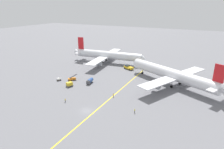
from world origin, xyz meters
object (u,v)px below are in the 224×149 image
object	(u,v)px
ground_crew_wing_walker_right	(113,95)
gse_fuel_bowser_stubby	(90,81)
gse_gpu_cart_small	(59,79)
ground_crew_ramp_agent_by_cones	(65,100)
pushback_tug	(128,67)
ground_crew_marshaller_foreground	(135,111)
airliner_at_gate_left	(108,55)
gse_container_dolly_flat	(69,84)
airliner_being_pushed	(172,74)
gse_belt_loader_portside	(72,79)

from	to	relation	value
ground_crew_wing_walker_right	gse_fuel_bowser_stubby	bearing A→B (deg)	154.99
gse_gpu_cart_small	ground_crew_ramp_agent_by_cones	world-z (taller)	gse_gpu_cart_small
pushback_tug	ground_crew_wing_walker_right	bearing A→B (deg)	-76.41
ground_crew_marshaller_foreground	ground_crew_wing_walker_right	xyz separation A→B (m)	(-13.22, 8.11, 0.08)
airliner_at_gate_left	gse_gpu_cart_small	size ratio (longest dim) A/B	20.13
pushback_tug	gse_container_dolly_flat	bearing A→B (deg)	-111.14
airliner_being_pushed	ground_crew_marshaller_foreground	size ratio (longest dim) A/B	31.59
gse_fuel_bowser_stubby	gse_container_dolly_flat	size ratio (longest dim) A/B	1.38
gse_container_dolly_flat	ground_crew_ramp_agent_by_cones	world-z (taller)	gse_container_dolly_flat
gse_fuel_bowser_stubby	gse_container_dolly_flat	distance (m)	10.45
ground_crew_ramp_agent_by_cones	gse_gpu_cart_small	bearing A→B (deg)	137.72
pushback_tug	gse_gpu_cart_small	bearing A→B (deg)	-125.35
gse_belt_loader_portside	gse_fuel_bowser_stubby	bearing A→B (deg)	3.03
ground_crew_marshaller_foreground	pushback_tug	bearing A→B (deg)	115.46
airliner_at_gate_left	gse_belt_loader_portside	distance (m)	39.46
ground_crew_marshaller_foreground	ground_crew_ramp_agent_by_cones	distance (m)	29.33
airliner_being_pushed	ground_crew_marshaller_foreground	xyz separation A→B (m)	(-6.25, -34.56, -4.62)
airliner_being_pushed	ground_crew_ramp_agent_by_cones	xyz separation A→B (m)	(-35.06, -40.04, -4.63)
airliner_at_gate_left	ground_crew_wing_walker_right	xyz separation A→B (m)	(28.43, -47.05, -4.41)
airliner_at_gate_left	ground_crew_wing_walker_right	world-z (taller)	airliner_at_gate_left
pushback_tug	ground_crew_wing_walker_right	world-z (taller)	pushback_tug
gse_fuel_bowser_stubby	ground_crew_marshaller_foreground	size ratio (longest dim) A/B	3.16
airliner_at_gate_left	ground_crew_marshaller_foreground	world-z (taller)	airliner_at_gate_left
airliner_being_pushed	ground_crew_wing_walker_right	xyz separation A→B (m)	(-19.47, -26.45, -4.55)
airliner_at_gate_left	gse_container_dolly_flat	bearing A→B (deg)	-85.65
airliner_being_pushed	ground_crew_ramp_agent_by_cones	world-z (taller)	airliner_being_pushed
gse_container_dolly_flat	ground_crew_wing_walker_right	distance (m)	24.90
airliner_at_gate_left	gse_fuel_bowser_stubby	xyz separation A→B (m)	(10.34, -38.61, -4.00)
gse_fuel_bowser_stubby	gse_container_dolly_flat	bearing A→B (deg)	-130.61
gse_fuel_bowser_stubby	gse_container_dolly_flat	world-z (taller)	gse_fuel_bowser_stubby
airliner_at_gate_left	gse_fuel_bowser_stubby	size ratio (longest dim) A/B	10.31
airliner_being_pushed	pushback_tug	size ratio (longest dim) A/B	5.48
gse_container_dolly_flat	gse_gpu_cart_small	world-z (taller)	gse_container_dolly_flat
gse_container_dolly_flat	gse_gpu_cart_small	distance (m)	10.79
pushback_tug	airliner_being_pushed	bearing A→B (deg)	-24.82
pushback_tug	gse_gpu_cart_small	size ratio (longest dim) A/B	3.56
airliner_at_gate_left	ground_crew_ramp_agent_by_cones	distance (m)	62.14
pushback_tug	ground_crew_marshaller_foreground	xyz separation A→B (m)	(22.87, -48.03, -0.39)
airliner_being_pushed	gse_gpu_cart_small	xyz separation A→B (m)	(-54.52, -22.34, -4.67)
gse_belt_loader_portside	ground_crew_ramp_agent_by_cones	distance (m)	25.38
gse_fuel_bowser_stubby	ground_crew_ramp_agent_by_cones	bearing A→B (deg)	-83.54
gse_container_dolly_flat	ground_crew_wing_walker_right	world-z (taller)	gse_container_dolly_flat
airliner_being_pushed	pushback_tug	bearing A→B (deg)	155.18
airliner_being_pushed	ground_crew_wing_walker_right	size ratio (longest dim) A/B	29.26
pushback_tug	ground_crew_wing_walker_right	distance (m)	41.07
gse_fuel_bowser_stubby	ground_crew_ramp_agent_by_cones	size ratio (longest dim) A/B	3.17
ground_crew_marshaller_foreground	ground_crew_wing_walker_right	size ratio (longest dim) A/B	0.93
airliner_being_pushed	ground_crew_ramp_agent_by_cones	bearing A→B (deg)	-131.21
airliner_being_pushed	gse_container_dolly_flat	size ratio (longest dim) A/B	13.82
gse_gpu_cart_small	airliner_at_gate_left	bearing A→B (deg)	81.23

